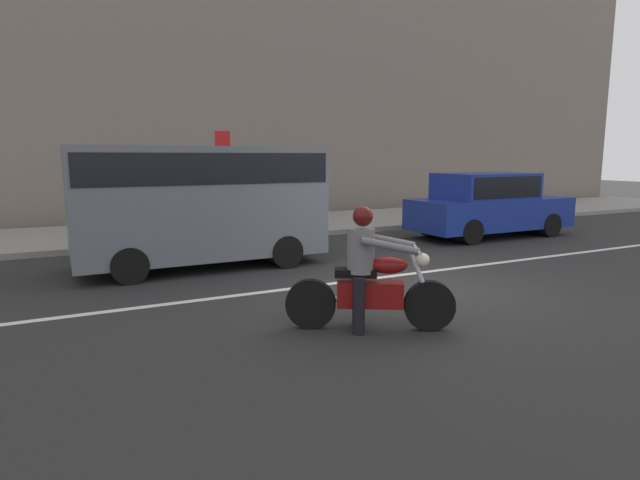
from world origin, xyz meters
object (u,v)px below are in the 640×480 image
at_px(parked_van_slate_gray, 199,198).
at_px(pedestrian_bystander, 303,190).
at_px(motorcycle_with_rider_gray, 369,280).
at_px(parked_sedan_cobalt_blue, 488,204).
at_px(street_sign_post, 223,169).

height_order(parked_van_slate_gray, pedestrian_bystander, parked_van_slate_gray).
relative_size(motorcycle_with_rider_gray, parked_sedan_cobalt_blue, 0.42).
bearing_deg(pedestrian_bystander, street_sign_post, -165.02).
xyz_separation_m(motorcycle_with_rider_gray, parked_sedan_cobalt_blue, (6.99, 5.06, 0.24)).
bearing_deg(motorcycle_with_rider_gray, parked_sedan_cobalt_blue, 35.89).
bearing_deg(parked_sedan_cobalt_blue, pedestrian_bystander, 122.44).
bearing_deg(parked_van_slate_gray, pedestrian_bystander, 48.35).
bearing_deg(pedestrian_bystander, parked_van_slate_gray, -131.65).
relative_size(motorcycle_with_rider_gray, parked_van_slate_gray, 0.40).
bearing_deg(street_sign_post, pedestrian_bystander, 14.98).
height_order(street_sign_post, pedestrian_bystander, street_sign_post).
distance_m(parked_van_slate_gray, parked_sedan_cobalt_blue, 7.92).
relative_size(parked_sedan_cobalt_blue, street_sign_post, 1.65).
height_order(parked_van_slate_gray, street_sign_post, street_sign_post).
distance_m(motorcycle_with_rider_gray, pedestrian_bystander, 10.76).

